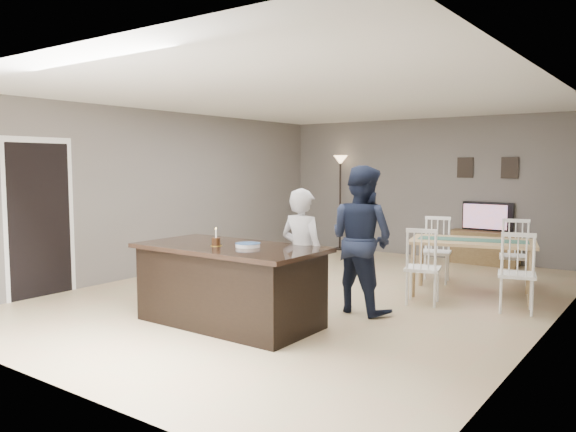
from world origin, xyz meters
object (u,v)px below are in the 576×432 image
Objects in this scene: woman at (302,256)px; plate_stack at (248,245)px; tv_console at (484,248)px; floor_lamp at (340,177)px; dining_table at (472,250)px; kitchen_island at (230,284)px; man at (361,239)px; birthday_cake at (216,242)px; television at (486,217)px.

plate_stack is (-0.38, -0.52, 0.15)m from woman.
tv_console is 3.28m from floor_lamp.
floor_lamp is at bearing 129.92° from dining_table.
plate_stack is at bearing -99.80° from tv_console.
man is (0.95, 1.35, 0.44)m from kitchen_island.
dining_table is (1.89, 3.11, -0.31)m from birthday_cake.
tv_console is 4.28× the size of plate_stack.
television is (0.00, 0.07, 0.56)m from tv_console.
man is at bearing -56.69° from floor_lamp.
kitchen_island is 0.99× the size of dining_table.
woman reaches higher than plate_stack.
dining_table reaches higher than tv_console.
man reaches higher than dining_table.
plate_stack is at bearing 80.32° from television.
plate_stack is at bearing -132.04° from dining_table.
television is (1.20, 5.64, 0.41)m from kitchen_island.
floor_lamp is (-3.04, 0.02, 1.25)m from tv_console.
tv_console is 5.86m from birthday_cake.
woman is (0.62, 0.55, 0.32)m from kitchen_island.
woman is 5.66m from floor_lamp.
television reaches higher than kitchen_island.
plate_stack is (-0.96, -5.61, 0.06)m from television.
dining_table reaches higher than kitchen_island.
woman is at bearing 42.60° from birthday_cake.
birthday_cake is (-1.05, -1.46, 0.05)m from man.
kitchen_island is 1.40× the size of woman.
kitchen_island is at bearing 77.99° from television.
plate_stack is at bearing 22.32° from birthday_cake.
dining_table is at bearing 62.44° from plate_stack.
tv_console is 2.66m from dining_table.
woman reaches higher than television.
dining_table is at bearing -113.65° from woman.
man reaches higher than woman.
floor_lamp is (-1.84, 5.59, 1.10)m from kitchen_island.
television is at bearing 77.27° from birthday_cake.
kitchen_island is at bearing -135.36° from dining_table.
tv_console is at bearing 80.20° from plate_stack.
tv_console is at bearing 90.00° from television.
tv_console is (1.20, 5.57, -0.15)m from kitchen_island.
kitchen_island is at bearing -71.82° from floor_lamp.
floor_lamp is at bearing -62.09° from woman.
birthday_cake is 0.10× the size of floor_lamp.
television is 5.90m from birthday_cake.
tv_console is 5.86× the size of birthday_cake.
dining_table reaches higher than plate_stack.
birthday_cake is 5.99m from floor_lamp.
television is 0.42× the size of dining_table.
kitchen_island is at bearing -102.16° from tv_console.
man reaches higher than plate_stack.
kitchen_island is 5.99m from floor_lamp.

